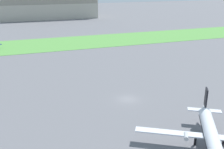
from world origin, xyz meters
TOP-DOWN VIEW (x-y plane):
  - ground_plane at (0.00, 0.00)m, footprint 600.00×600.00m
  - grass_taxiway_strip at (0.00, 64.86)m, footprint 360.00×28.00m
  - airplane_foreground_turboprop at (4.79, -22.19)m, footprint 21.17×18.47m

SIDE VIEW (x-z plane):
  - ground_plane at x=0.00m, z-range 0.00..0.00m
  - grass_taxiway_strip at x=0.00m, z-range 0.00..0.08m
  - airplane_foreground_turboprop at x=4.79m, z-range -0.96..6.18m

